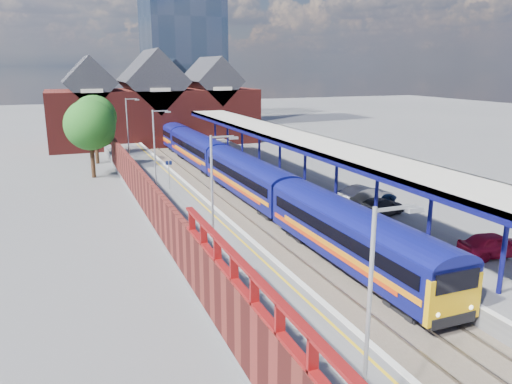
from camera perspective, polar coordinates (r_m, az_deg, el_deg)
ground at (r=50.96m, az=-5.69°, el=1.26°), size 240.00×240.00×0.00m
ballast_bed at (r=41.71m, az=-1.88°, el=-1.55°), size 6.00×76.00×0.06m
rails at (r=41.69m, az=-1.88°, el=-1.43°), size 4.51×76.00×0.14m
left_platform at (r=40.14m, az=-9.29°, el=-1.67°), size 5.00×76.00×1.00m
right_platform at (r=43.91m, az=5.50°, el=-0.17°), size 6.00×76.00×1.00m
coping_left at (r=40.54m, az=-6.08°, el=-0.63°), size 0.30×76.00×0.05m
coping_right at (r=42.58m, az=2.10°, el=0.16°), size 0.30×76.00×0.05m
yellow_line at (r=40.39m, az=-6.90°, el=-0.74°), size 0.14×76.00×0.01m
train at (r=50.87m, az=-4.10°, el=3.71°), size 2.91×65.92×3.45m
canopy at (r=44.48m, az=3.91°, el=6.29°), size 4.50×52.00×4.48m
lamp_post_a at (r=13.70m, az=13.21°, el=-13.80°), size 1.48×0.18×7.00m
lamp_post_b at (r=25.66m, az=-4.74°, el=-0.18°), size 1.48×0.18×7.00m
lamp_post_c at (r=40.94m, az=-11.34°, el=5.00°), size 1.48×0.18×7.00m
lamp_post_d at (r=56.62m, az=-14.35°, el=7.31°), size 1.48×0.18×7.00m
platform_sign at (r=43.53m, az=-9.91°, el=2.52°), size 0.55×0.08×2.50m
brick_wall at (r=33.03m, az=-11.38°, el=-1.70°), size 0.35×50.00×3.86m
station_building at (r=77.23m, az=-11.64°, el=9.53°), size 30.00×12.12×13.78m
glass_tower at (r=100.99m, az=-8.55°, el=19.07°), size 14.20×14.20×40.30m
tree_near at (r=54.14m, az=-18.28°, el=7.13°), size 5.20×5.20×8.10m
tree_far at (r=62.14m, az=-17.85°, el=7.99°), size 5.20×5.20×8.10m
parked_car_red at (r=30.92m, az=25.61°, el=-5.44°), size 4.25×2.26×1.38m
parked_car_silver at (r=38.91m, az=12.32°, el=-0.40°), size 4.80×2.34×1.52m
parked_car_dark at (r=36.36m, az=13.92°, el=-1.67°), size 4.91×3.51×1.32m
parked_car_blue at (r=39.61m, az=12.60°, el=-0.34°), size 4.81×2.69×1.27m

